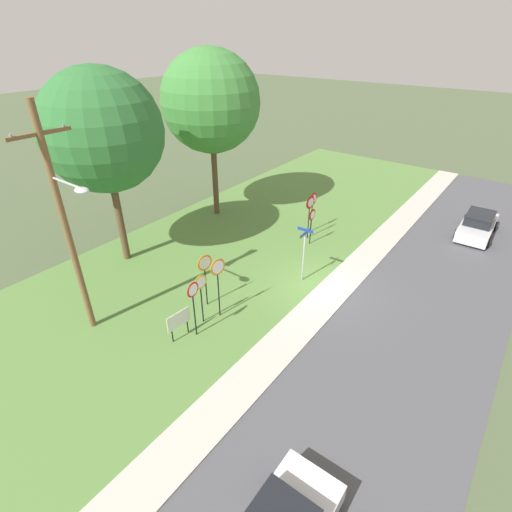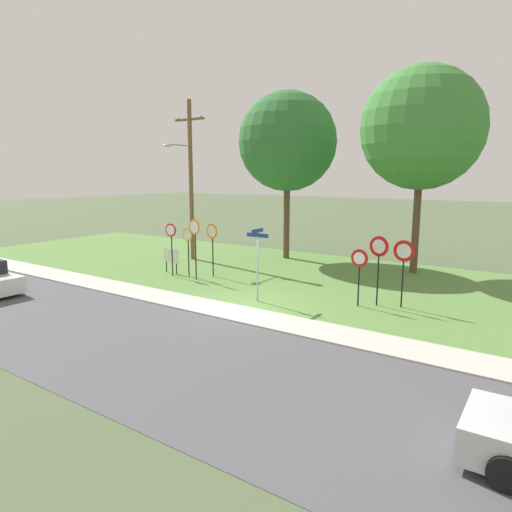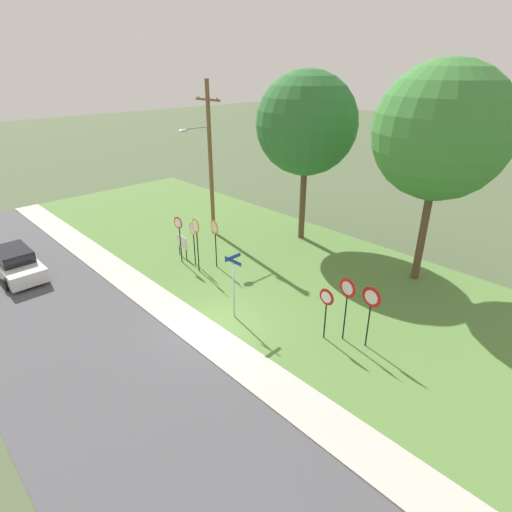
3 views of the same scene
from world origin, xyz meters
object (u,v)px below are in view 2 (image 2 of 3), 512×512
object	(u,v)px
yield_sign_far_left	(359,264)
yield_sign_near_left	(404,257)
stop_sign_far_left	(171,239)
stop_sign_near_left	(195,236)
stop_sign_near_right	(212,238)
stop_sign_far_center	(188,242)
notice_board	(171,257)
oak_tree_right	(422,129)
yield_sign_near_right	(379,254)
oak_tree_left	(288,142)
utility_pole	(189,175)
street_name_post	(257,258)

from	to	relation	value
yield_sign_far_left	yield_sign_near_left	bearing A→B (deg)	29.32
stop_sign_far_left	yield_sign_far_left	xyz separation A→B (m)	(9.50, 0.16, -0.23)
stop_sign_near_left	stop_sign_near_right	world-z (taller)	stop_sign_near_left
stop_sign_far_center	notice_board	size ratio (longest dim) A/B	1.89
stop_sign_near_right	yield_sign_far_left	world-z (taller)	stop_sign_near_right
stop_sign_far_center	notice_board	xyz separation A→B (m)	(-1.25, 0.10, -0.86)
oak_tree_right	yield_sign_near_right	bearing A→B (deg)	-85.69
yield_sign_far_left	oak_tree_left	distance (m)	11.51
stop_sign_near_left	yield_sign_near_right	size ratio (longest dim) A/B	1.08
utility_pole	yield_sign_far_left	bearing A→B (deg)	-17.25
stop_sign_far_center	yield_sign_far_left	world-z (taller)	stop_sign_far_center
oak_tree_left	yield_sign_near_right	bearing A→B (deg)	-40.27
stop_sign_near_right	street_name_post	distance (m)	4.89
utility_pole	notice_board	world-z (taller)	utility_pole
utility_pole	yield_sign_near_left	bearing A→B (deg)	-12.41
stop_sign_far_left	yield_sign_far_left	distance (m)	9.51
stop_sign_far_center	oak_tree_right	distance (m)	12.51
street_name_post	oak_tree_left	size ratio (longest dim) A/B	0.30
oak_tree_left	oak_tree_right	distance (m)	7.43
stop_sign_far_center	yield_sign_near_left	bearing A→B (deg)	8.57
street_name_post	utility_pole	xyz separation A→B (m)	(-8.19, 5.18, 3.14)
stop_sign_far_center	yield_sign_near_left	xyz separation A→B (m)	(10.14, 0.57, 0.21)
yield_sign_near_right	street_name_post	size ratio (longest dim) A/B	0.93
yield_sign_near_left	street_name_post	world-z (taller)	street_name_post
yield_sign_far_left	stop_sign_near_left	bearing A→B (deg)	-178.07
yield_sign_near_left	oak_tree_right	world-z (taller)	oak_tree_right
stop_sign_near_left	stop_sign_far_left	xyz separation A→B (m)	(-1.50, -0.04, -0.25)
yield_sign_near_right	oak_tree_right	xyz separation A→B (m)	(-0.51, 6.81, 5.07)
stop_sign_near_left	stop_sign_far_center	size ratio (longest dim) A/B	1.21
stop_sign_near_right	yield_sign_near_right	bearing A→B (deg)	6.52
stop_sign_near_left	stop_sign_far_left	world-z (taller)	stop_sign_near_left
yield_sign_far_left	oak_tree_left	bearing A→B (deg)	136.80
stop_sign_near_left	yield_sign_near_left	size ratio (longest dim) A/B	1.13
stop_sign_far_left	stop_sign_near_left	bearing A→B (deg)	-2.96
stop_sign_far_left	street_name_post	size ratio (longest dim) A/B	0.90
stop_sign_near_left	notice_board	size ratio (longest dim) A/B	2.29
stop_sign_near_right	stop_sign_far_center	world-z (taller)	stop_sign_near_right
stop_sign_far_center	stop_sign_far_left	bearing A→B (deg)	-150.54
yield_sign_near_right	oak_tree_left	distance (m)	11.42
oak_tree_left	oak_tree_right	bearing A→B (deg)	0.71
stop_sign_near_left	yield_sign_far_left	size ratio (longest dim) A/B	1.32
yield_sign_near_right	street_name_post	world-z (taller)	street_name_post
oak_tree_left	yield_sign_far_left	bearing A→B (deg)	-44.29
stop_sign_near_left	stop_sign_near_right	xyz separation A→B (m)	(0.24, 0.97, -0.20)
stop_sign_far_left	notice_board	size ratio (longest dim) A/B	2.06
stop_sign_far_left	oak_tree_left	size ratio (longest dim) A/B	0.27
yield_sign_far_left	oak_tree_left	xyz separation A→B (m)	(-7.38, 7.20, 5.12)
stop_sign_near_left	oak_tree_right	bearing A→B (deg)	51.64
stop_sign_near_left	stop_sign_far_center	bearing A→B (deg)	166.84
stop_sign_far_left	oak_tree_right	size ratio (longest dim) A/B	0.26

